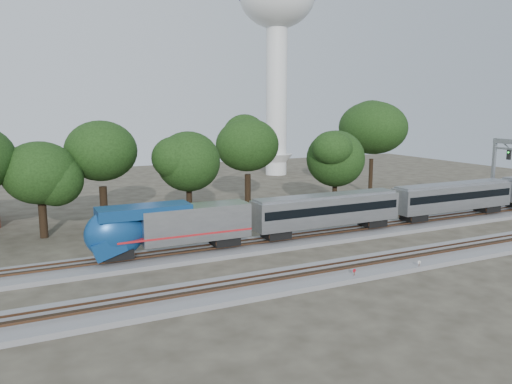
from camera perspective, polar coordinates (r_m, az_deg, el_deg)
ground at (r=43.68m, az=2.83°, el=-8.38°), size 160.00×160.00×0.00m
track_far at (r=48.74m, az=-0.56°, el=-6.20°), size 160.00×5.00×0.73m
track_near at (r=40.33m, az=5.58°, el=-9.66°), size 160.00×5.00×0.73m
train at (r=70.69m, az=26.58°, el=0.13°), size 103.83×2.96×4.36m
switch_stand_red at (r=40.61m, az=11.17°, el=-9.06°), size 0.30×0.07×0.95m
switch_stand_white at (r=44.20m, az=18.14°, el=-7.86°), size 0.29×0.06×0.90m
switch_lever at (r=41.65m, az=12.81°, el=-9.31°), size 0.54×0.37×0.30m
water_tower at (r=102.68m, az=2.42°, el=19.14°), size 14.86×14.86×41.15m
tree_2 at (r=55.97m, az=-23.48°, el=2.00°), size 6.98×6.98×9.83m
tree_3 at (r=58.29m, az=-17.30°, el=4.49°), size 8.87×8.87×12.51m
tree_4 at (r=58.32m, az=-7.73°, el=3.45°), size 7.45×7.45×10.51m
tree_5 at (r=66.90m, az=-0.97°, el=5.38°), size 8.70×8.70×12.27m
tree_6 at (r=65.15m, az=9.08°, el=3.76°), size 7.11×7.11×10.03m
tree_7 at (r=79.60m, az=13.18°, el=7.16°), size 10.59×10.59×14.93m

